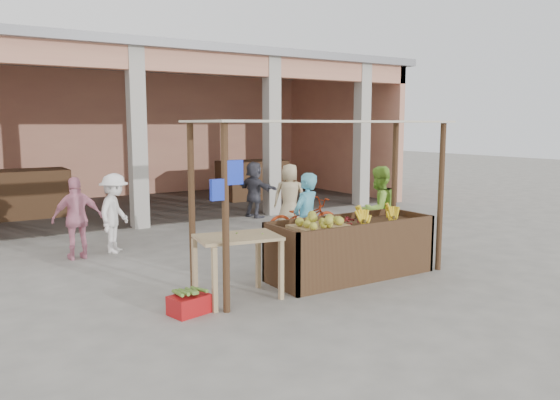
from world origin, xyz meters
TOP-DOWN VIEW (x-y plane):
  - ground at (0.00, 0.00)m, footprint 60.00×60.00m
  - market_building at (0.05, 8.93)m, footprint 14.40×6.40m
  - fruit_stall at (0.50, 0.00)m, footprint 2.60×0.95m
  - stall_awning at (-0.01, 0.06)m, footprint 4.09×1.35m
  - banana_heap at (0.97, -0.03)m, footprint 1.03×0.56m
  - melon_tray at (-0.10, -0.06)m, footprint 0.82×0.71m
  - berry_heap at (0.44, 0.02)m, footprint 0.49×0.40m
  - side_table at (-1.49, -0.08)m, footprint 1.17×0.87m
  - papaya_pile at (-1.49, -0.08)m, footprint 0.77×0.44m
  - red_crate at (-2.28, -0.26)m, footprint 0.53×0.43m
  - plantain_bundle at (-2.28, -0.26)m, footprint 0.38×0.26m
  - produce_sacks at (2.95, 5.09)m, footprint 0.71×0.44m
  - vendor_blue at (0.26, 0.87)m, footprint 0.75×0.66m
  - vendor_green at (1.92, 0.96)m, footprint 0.85×0.55m
  - motorcycle at (1.43, 2.64)m, footprint 0.73×1.73m
  - shopper_a at (-2.13, 3.52)m, footprint 1.01×1.10m
  - shopper_b at (-2.82, 3.36)m, footprint 0.92×0.52m
  - shopper_c at (1.77, 3.67)m, footprint 0.93×0.86m
  - shopper_d at (1.88, 5.49)m, footprint 0.84×1.46m

SIDE VIEW (x-z plane):
  - ground at x=0.00m, z-range 0.00..0.00m
  - red_crate at x=-2.28m, z-range 0.00..0.24m
  - produce_sacks at x=2.95m, z-range 0.00..0.54m
  - plantain_bundle at x=-2.28m, z-range 0.24..0.31m
  - fruit_stall at x=0.50m, z-range 0.00..0.80m
  - motorcycle at x=1.43m, z-range 0.00..0.88m
  - side_table at x=-1.49m, z-range 0.29..1.16m
  - shopper_d at x=1.88m, z-range 0.00..1.48m
  - shopper_b at x=-2.82m, z-range 0.00..1.54m
  - shopper_a at x=-2.13m, z-range 0.00..1.57m
  - shopper_c at x=1.77m, z-range 0.00..1.63m
  - vendor_blue at x=0.26m, z-range 0.00..1.65m
  - vendor_green at x=1.92m, z-range 0.00..1.67m
  - berry_heap at x=0.44m, z-range 0.80..0.96m
  - banana_heap at x=0.97m, z-range 0.80..0.99m
  - melon_tray at x=-0.10m, z-range 0.79..1.01m
  - papaya_pile at x=-1.49m, z-range 0.87..1.09m
  - stall_awning at x=-0.01m, z-range 0.78..3.17m
  - market_building at x=0.05m, z-range 0.60..4.80m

